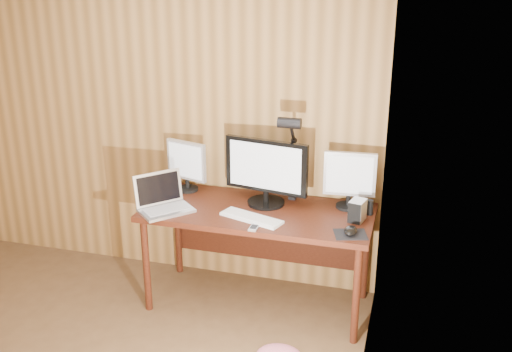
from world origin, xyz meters
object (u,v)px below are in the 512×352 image
at_px(monitor_center, 266,171).
at_px(monitor_left, 187,165).
at_px(keyboard, 251,218).
at_px(hard_drive, 357,211).
at_px(laptop, 163,201).
at_px(mouse, 351,231).
at_px(monitor_right, 350,179).
at_px(desk_lamp, 291,146).
at_px(speaker, 370,207).
at_px(desk, 261,222).
at_px(phone, 254,228).

bearing_deg(monitor_center, monitor_left, -179.08).
distance_m(monitor_center, keyboard, 0.37).
bearing_deg(hard_drive, keyboard, -153.26).
relative_size(laptop, mouse, 3.58).
xyz_separation_m(monitor_left, keyboard, (0.61, -0.38, -0.19)).
bearing_deg(monitor_center, hard_drive, -0.49).
bearing_deg(monitor_right, mouse, -85.02).
bearing_deg(laptop, mouse, -49.98).
bearing_deg(desk_lamp, speaker, 1.60).
bearing_deg(desk, phone, -81.46).
height_order(desk, hard_drive, hard_drive).
xyz_separation_m(monitor_center, phone, (0.03, -0.42, -0.24)).
bearing_deg(monitor_left, desk_lamp, 13.80).
relative_size(hard_drive, speaker, 1.41).
xyz_separation_m(monitor_left, desk_lamp, (0.80, -0.03, 0.22)).
height_order(desk, laptop, laptop).
bearing_deg(monitor_right, monitor_center, -175.73).
height_order(monitor_right, desk_lamp, desk_lamp).
height_order(desk, speaker, speaker).
distance_m(monitor_left, mouse, 1.37).
bearing_deg(monitor_left, desk, 2.94).
distance_m(monitor_right, mouse, 0.48).
bearing_deg(speaker, mouse, -103.72).
bearing_deg(monitor_right, phone, -141.43).
bearing_deg(monitor_right, speaker, -30.92).
xyz_separation_m(mouse, phone, (-0.62, -0.08, -0.02)).
distance_m(laptop, desk_lamp, 0.97).
xyz_separation_m(laptop, mouse, (1.31, -0.06, -0.04)).
height_order(monitor_center, phone, monitor_center).
height_order(desk, monitor_center, monitor_center).
xyz_separation_m(monitor_center, keyboard, (-0.03, -0.28, -0.24)).
xyz_separation_m(laptop, desk_lamp, (0.83, 0.35, 0.36)).
height_order(speaker, desk_lamp, desk_lamp).
distance_m(laptop, keyboard, 0.64).
height_order(hard_drive, speaker, hard_drive).
xyz_separation_m(mouse, hard_drive, (0.01, 0.23, 0.05)).
xyz_separation_m(laptop, speaker, (1.40, 0.30, -0.01)).
height_order(monitor_left, speaker, monitor_left).
height_order(monitor_center, mouse, monitor_center).
bearing_deg(monitor_right, desk_lamp, 179.15).
bearing_deg(desk, monitor_left, 166.70).
bearing_deg(desk_lamp, monitor_center, -152.18).
xyz_separation_m(monitor_center, monitor_left, (-0.64, 0.10, -0.05)).
relative_size(mouse, phone, 1.17).
bearing_deg(monitor_left, mouse, -2.60).
distance_m(speaker, desk_lamp, 0.68).
bearing_deg(phone, monitor_center, 95.22).
xyz_separation_m(keyboard, hard_drive, (0.69, 0.17, 0.06)).
relative_size(monitor_center, phone, 5.83).
bearing_deg(laptop, monitor_right, -30.79).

